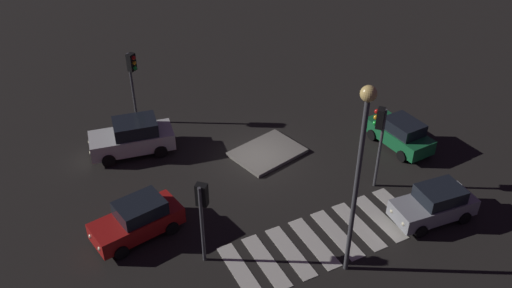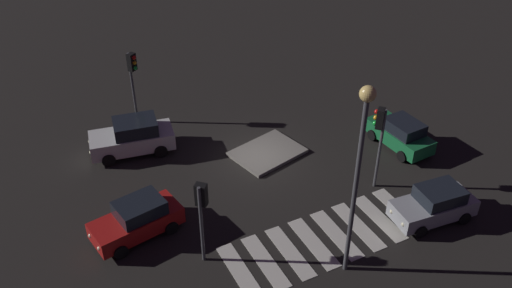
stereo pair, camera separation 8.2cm
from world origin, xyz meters
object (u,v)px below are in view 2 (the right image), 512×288
Objects in this scene: street_lamp at (360,155)px; car_white at (133,137)px; car_silver at (434,205)px; traffic_island at (267,152)px; traffic_light_south at (202,204)px; car_red at (137,219)px; traffic_light_east at (380,129)px; traffic_light_west at (133,71)px; car_green at (400,134)px.

car_white is at bearing 113.36° from street_lamp.
traffic_island is at bearing -56.21° from car_silver.
traffic_light_south reaches higher than traffic_island.
traffic_light_east is (10.94, -1.82, 2.39)m from car_red.
car_silver is 4.07m from traffic_light_east.
car_white is at bearing -55.31° from traffic_light_west.
car_green is 14.65m from traffic_light_west.
traffic_light_south is (-5.72, -5.33, 2.75)m from traffic_island.
traffic_light_south is at bearing 99.42° from car_green.
car_silver is 5.71m from car_green.
car_white reaches higher than traffic_island.
traffic_light_east is 0.52× the size of street_lamp.
traffic_light_west reaches higher than car_silver.
traffic_light_west is (-9.17, 13.85, 2.42)m from car_silver.
traffic_light_east is at bearing -41.28° from traffic_light_south.
traffic_light_south is at bearing -37.24° from traffic_light_west.
car_red is at bearing 84.85° from car_white.
car_white is (-10.26, 11.11, 0.11)m from car_silver.
car_silver is 16.79m from traffic_light_west.
car_white is 0.55× the size of street_lamp.
car_green is at bearing 170.58° from car_red.
traffic_light_west is at bearing -4.95° from traffic_light_east.
traffic_light_west is 1.00× the size of traffic_light_east.
car_white is 13.68m from street_lamp.
traffic_light_west is 13.51m from traffic_light_east.
car_silver is at bearing -61.78° from traffic_island.
traffic_light_east is (-0.94, 3.14, 2.42)m from car_silver.
traffic_light_east is at bearing 160.25° from car_red.
car_red is 12.87m from car_silver.
car_red reaches higher than car_silver.
traffic_light_east is (9.32, -7.96, 2.30)m from car_white.
car_red is 1.08× the size of traffic_light_south.
car_red is at bearing 82.19° from traffic_light_south.
street_lamp is at bearing 129.54° from car_red.
traffic_island is 1.03× the size of car_silver.
car_red is 11.34m from traffic_light_east.
car_white is 12.47m from traffic_light_east.
traffic_light_south is (2.00, -2.55, 2.01)m from car_red.
traffic_light_south is at bearing 52.13° from traffic_light_east.
traffic_island is 0.94× the size of traffic_light_west.
traffic_light_south is 0.88× the size of traffic_light_west.
street_lamp is (6.72, -5.68, 4.73)m from car_red.
car_green is 13.97m from car_white.
car_green is 1.03× the size of traffic_light_south.
traffic_light_west is at bearing -117.20° from car_red.
car_red is 14.26m from car_green.
car_green is 0.47× the size of street_lamp.
street_lamp is at bearing -18.28° from traffic_light_west.
traffic_light_south is 0.88× the size of traffic_light_east.
street_lamp is at bearing -79.43° from traffic_light_south.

